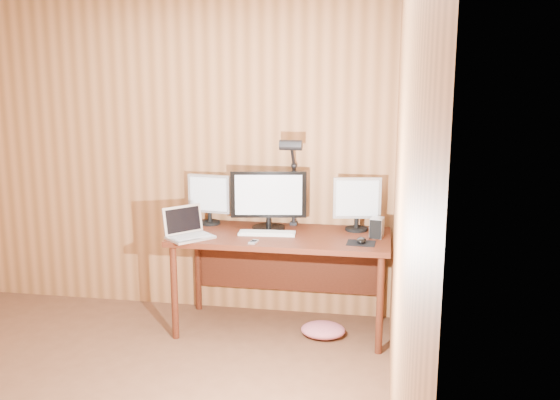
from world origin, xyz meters
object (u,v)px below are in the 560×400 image
(laptop, at_px, (187,230))
(mouse, at_px, (361,240))
(monitor_right, at_px, (357,202))
(keyboard, at_px, (267,233))
(desk_lamp, at_px, (292,170))
(monitor_left, at_px, (209,198))
(desk, at_px, (283,247))
(phone, at_px, (254,242))
(speaker, at_px, (378,225))
(hard_drive, at_px, (377,228))
(monitor_center, at_px, (269,199))

(laptop, xyz_separation_m, mouse, (1.25, 0.05, -0.03))
(monitor_right, relative_size, laptop, 1.04)
(keyboard, bearing_deg, desk_lamp, 53.20)
(monitor_left, distance_m, monitor_right, 1.15)
(desk_lamp, bearing_deg, mouse, -17.97)
(monitor_left, bearing_deg, desk_lamp, 7.99)
(monitor_left, distance_m, desk_lamp, 0.70)
(laptop, distance_m, keyboard, 0.59)
(desk_lamp, bearing_deg, desk, -92.95)
(desk, distance_m, phone, 0.39)
(monitor_left, distance_m, laptop, 0.44)
(monitor_left, relative_size, mouse, 3.56)
(monitor_left, xyz_separation_m, keyboard, (0.50, -0.23, -0.20))
(laptop, height_order, speaker, laptop)
(desk, height_order, desk_lamp, desk_lamp)
(mouse, distance_m, phone, 0.76)
(laptop, relative_size, hard_drive, 2.74)
(mouse, relative_size, hard_drive, 0.78)
(mouse, relative_size, phone, 1.08)
(laptop, bearing_deg, keyboard, -29.46)
(mouse, relative_size, speaker, 0.85)
(monitor_left, height_order, desk_lamp, desk_lamp)
(desk, bearing_deg, hard_drive, -2.43)
(monitor_left, xyz_separation_m, monitor_right, (1.15, -0.00, 0.01))
(hard_drive, bearing_deg, desk_lamp, 173.78)
(monitor_center, bearing_deg, desk, -37.14)
(hard_drive, bearing_deg, speaker, 95.40)
(phone, bearing_deg, monitor_right, 42.16)
(monitor_right, relative_size, speaker, 3.13)
(monitor_center, height_order, phone, monitor_center)
(keyboard, distance_m, phone, 0.24)
(mouse, height_order, speaker, speaker)
(monitor_center, height_order, monitor_right, monitor_center)
(hard_drive, height_order, desk_lamp, desk_lamp)
(phone, bearing_deg, laptop, -178.57)
(laptop, height_order, desk_lamp, desk_lamp)
(monitor_left, relative_size, keyboard, 0.92)
(speaker, height_order, desk_lamp, desk_lamp)
(monitor_left, bearing_deg, laptop, -89.40)
(desk, height_order, monitor_right, monitor_right)
(monitor_right, height_order, desk_lamp, desk_lamp)
(phone, bearing_deg, mouse, 16.80)
(phone, bearing_deg, keyboard, 86.23)
(monitor_left, bearing_deg, phone, -38.37)
(keyboard, xyz_separation_m, speaker, (0.81, 0.15, 0.05))
(monitor_center, distance_m, phone, 0.45)
(desk, bearing_deg, keyboard, -137.82)
(speaker, bearing_deg, mouse, -111.29)
(desk, xyz_separation_m, speaker, (0.70, 0.06, 0.19))
(monitor_left, height_order, keyboard, monitor_left)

